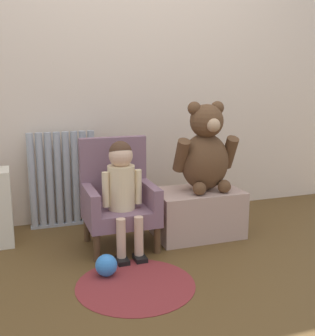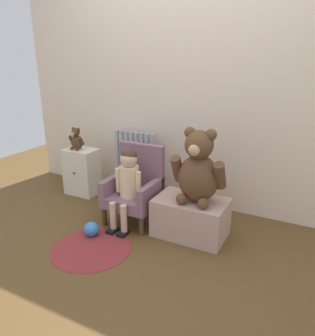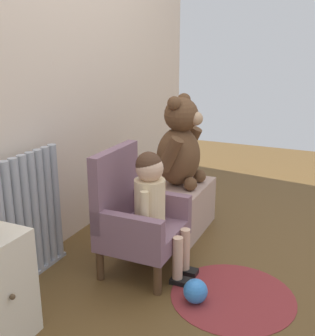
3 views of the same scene
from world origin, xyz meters
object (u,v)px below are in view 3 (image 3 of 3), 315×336
large_teddy_bear (180,146)px  toy_ball (196,291)px  child_armchair (135,217)px  floor_rug (233,296)px  radiator (31,217)px  child_figure (153,197)px  low_bench (176,208)px

large_teddy_bear → toy_ball: large_teddy_bear is taller
child_armchair → floor_rug: child_armchair is taller
radiator → floor_rug: 1.15m
child_figure → toy_ball: size_ratio=5.69×
child_figure → floor_rug: size_ratio=1.10×
radiator → child_armchair: radiator is taller
child_armchair → low_bench: size_ratio=1.18×
child_figure → low_bench: (0.56, 0.09, -0.29)m
child_figure → low_bench: bearing=9.1°
large_teddy_bear → floor_rug: (-0.67, -0.56, -0.59)m
radiator → large_teddy_bear: bearing=-29.3°
large_teddy_bear → floor_rug: bearing=-139.7°
radiator → child_armchair: bearing=-58.3°
low_bench → floor_rug: bearing=-137.3°
child_figure → floor_rug: bearing=-96.8°
low_bench → large_teddy_bear: (0.05, -0.00, 0.43)m
radiator → large_teddy_bear: size_ratio=1.16×
toy_ball → low_bench: bearing=28.8°
floor_rug → child_figure: bearing=83.2°
child_armchair → large_teddy_bear: bearing=-2.6°
child_armchair → low_bench: child_armchair is taller
large_teddy_bear → toy_ball: 1.03m
low_bench → floor_rug: low_bench is taller
large_teddy_bear → floor_rug: large_teddy_bear is taller
radiator → child_figure: same height
large_teddy_bear → floor_rug: 1.05m
child_armchair → large_teddy_bear: large_teddy_bear is taller
radiator → large_teddy_bear: (0.91, -0.51, 0.24)m
radiator → toy_ball: size_ratio=5.69×
floor_rug → toy_ball: size_ratio=5.18×
child_figure → low_bench: child_figure is taller
low_bench → toy_ball: size_ratio=4.80×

